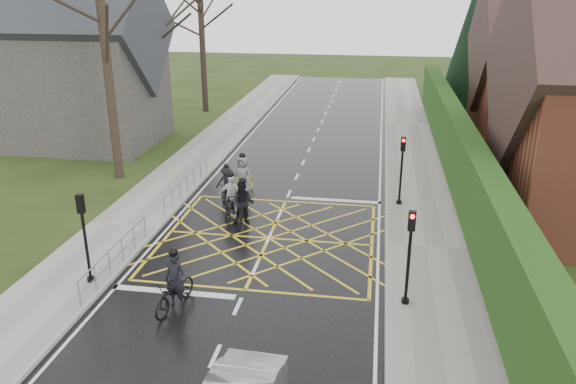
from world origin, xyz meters
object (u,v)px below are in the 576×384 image
(cyclist_rear, at_px, (175,289))
(cyclist_lead, at_px, (243,180))
(cyclist_back, at_px, (243,208))
(cyclist_mid, at_px, (227,186))
(cyclist_front, at_px, (231,201))

(cyclist_rear, relative_size, cyclist_lead, 0.99)
(cyclist_rear, height_order, cyclist_back, cyclist_back)
(cyclist_mid, bearing_deg, cyclist_lead, 44.49)
(cyclist_rear, bearing_deg, cyclist_front, 103.42)
(cyclist_rear, height_order, cyclist_mid, cyclist_rear)
(cyclist_back, height_order, cyclist_front, cyclist_back)
(cyclist_back, relative_size, cyclist_lead, 0.95)
(cyclist_back, bearing_deg, cyclist_front, 128.72)
(cyclist_back, distance_m, cyclist_front, 0.99)
(cyclist_rear, distance_m, cyclist_mid, 9.29)
(cyclist_rear, xyz_separation_m, cyclist_mid, (-0.88, 9.25, -0.03))
(cyclist_back, bearing_deg, cyclist_lead, 98.80)
(cyclist_back, bearing_deg, cyclist_rear, -100.19)
(cyclist_rear, relative_size, cyclist_front, 1.05)
(cyclist_mid, bearing_deg, cyclist_rear, -89.26)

